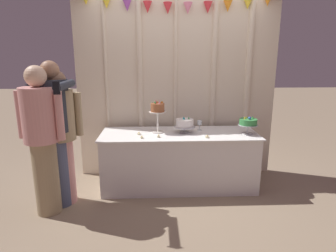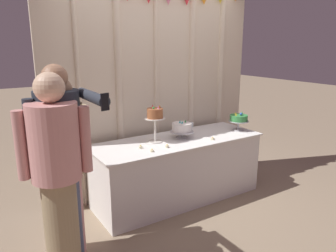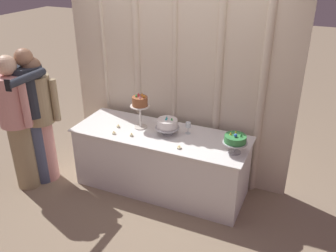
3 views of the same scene
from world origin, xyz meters
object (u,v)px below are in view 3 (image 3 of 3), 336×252
at_px(tealight_near_right, 131,135).
at_px(guest_man_pink_jacket, 17,120).
at_px(cake_display_center, 167,124).
at_px(tealight_near_left, 114,133).
at_px(wine_glass, 188,125).
at_px(guest_girl_blue_dress, 33,113).
at_px(cake_table, 161,161).
at_px(cake_display_leftmost, 140,104).
at_px(tealight_far_right, 179,148).
at_px(tealight_far_left, 118,127).
at_px(guest_man_dark_suit, 40,116).
at_px(cake_display_rightmost, 235,140).

bearing_deg(tealight_near_right, guest_man_pink_jacket, -161.63).
height_order(tealight_near_right, guest_man_pink_jacket, guest_man_pink_jacket).
relative_size(cake_display_center, tealight_near_left, 6.77).
bearing_deg(cake_display_center, wine_glass, 26.32).
xyz_separation_m(tealight_near_left, guest_girl_blue_dress, (-0.97, -0.21, 0.17)).
xyz_separation_m(cake_table, cake_display_leftmost, (-0.28, 0.05, 0.68)).
height_order(cake_display_leftmost, guest_man_pink_jacket, guest_man_pink_jacket).
bearing_deg(cake_display_leftmost, tealight_far_right, -24.92).
distance_m(tealight_far_left, tealight_near_right, 0.29).
bearing_deg(guest_man_dark_suit, tealight_far_left, 19.93).
bearing_deg(cake_display_center, cake_display_rightmost, -7.70).
bearing_deg(cake_display_leftmost, tealight_near_right, -88.07).
bearing_deg(tealight_near_right, cake_display_center, 32.70).
relative_size(cake_display_center, guest_girl_blue_dress, 0.16).
bearing_deg(cake_display_rightmost, cake_display_leftmost, 173.69).
xyz_separation_m(wine_glass, tealight_near_right, (-0.56, -0.33, -0.09)).
bearing_deg(cake_display_rightmost, cake_table, 174.83).
xyz_separation_m(cake_display_center, wine_glass, (0.21, 0.11, -0.02)).
bearing_deg(tealight_far_right, wine_glass, 96.46).
bearing_deg(tealight_near_right, cake_display_leftmost, 91.93).
bearing_deg(tealight_near_left, guest_girl_blue_dress, -167.71).
relative_size(tealight_near_right, guest_man_dark_suit, 0.03).
bearing_deg(tealight_far_left, cake_display_leftmost, 23.77).
distance_m(tealight_far_right, guest_girl_blue_dress, 1.80).
xyz_separation_m(cake_display_leftmost, tealight_near_left, (-0.20, -0.28, -0.29)).
height_order(guest_man_dark_suit, guest_girl_blue_dress, guest_girl_blue_dress).
bearing_deg(cake_table, cake_display_leftmost, 170.14).
height_order(cake_display_leftmost, cake_display_center, cake_display_leftmost).
height_order(cake_display_leftmost, guest_man_dark_suit, guest_man_dark_suit).
height_order(cake_display_rightmost, tealight_far_right, cake_display_rightmost).
relative_size(cake_table, cake_display_rightmost, 7.96).
height_order(tealight_far_right, guest_girl_blue_dress, guest_girl_blue_dress).
bearing_deg(wine_glass, cake_display_rightmost, -19.77).
xyz_separation_m(cake_display_center, guest_man_pink_jacket, (-1.61, -0.64, 0.02)).
xyz_separation_m(guest_man_pink_jacket, guest_girl_blue_dress, (0.09, 0.17, 0.04)).
relative_size(cake_display_center, guest_man_pink_jacket, 0.17).
relative_size(cake_display_rightmost, guest_man_dark_suit, 0.16).
height_order(cake_table, cake_display_leftmost, cake_display_leftmost).
xyz_separation_m(cake_table, tealight_far_right, (0.33, -0.24, 0.39)).
bearing_deg(tealight_near_left, tealight_far_left, 104.35).
bearing_deg(cake_display_rightmost, tealight_far_left, 179.13).
bearing_deg(cake_display_leftmost, tealight_near_left, -125.94).
bearing_deg(cake_display_center, guest_man_dark_suit, -164.59).
bearing_deg(tealight_near_right, tealight_far_right, -3.95).
distance_m(cake_table, cake_display_rightmost, 1.04).
relative_size(tealight_far_left, tealight_far_right, 0.85).
height_order(cake_display_leftmost, guest_girl_blue_dress, guest_girl_blue_dress).
distance_m(cake_display_center, guest_man_dark_suit, 1.54).
bearing_deg(tealight_near_right, tealight_near_left, -170.42).
distance_m(cake_display_center, tealight_near_left, 0.63).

